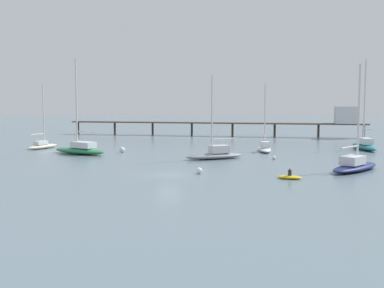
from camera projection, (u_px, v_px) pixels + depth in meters
The scene contains 12 objects.
ground_plane at pixel (169, 175), 50.14m from camera, with size 400.00×400.00×0.00m, color slate.
pier at pixel (288, 119), 103.53m from camera, with size 68.11×9.34×6.90m.
sailboat_teal at pixel (365, 144), 76.42m from camera, with size 3.16×9.90×14.68m.
sailboat_cream at pixel (43, 144), 78.17m from camera, with size 3.42×7.04×10.64m.
sailboat_navy at pixel (355, 164), 52.86m from camera, with size 7.84×9.35×12.04m.
sailboat_green at pixel (80, 149), 69.92m from camera, with size 9.89×6.53×14.26m.
sailboat_white at pixel (265, 147), 73.37m from camera, with size 2.28×7.09×10.54m.
sailboat_gray at pixel (215, 153), 64.01m from camera, with size 8.55×6.37×11.33m.
dinghy_yellow at pixel (290, 177), 47.36m from camera, with size 2.64×1.60×1.14m.
mooring_buoy_outer at pixel (199, 171), 50.71m from camera, with size 0.69×0.69×0.69m, color silver.
mooring_buoy_near at pixel (122, 150), 72.13m from camera, with size 0.85×0.85×0.85m, color silver.
mooring_buoy_mid at pixel (274, 158), 63.15m from camera, with size 0.54×0.54×0.54m, color silver.
Camera 1 is at (8.49, -48.98, 7.75)m, focal length 43.81 mm.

